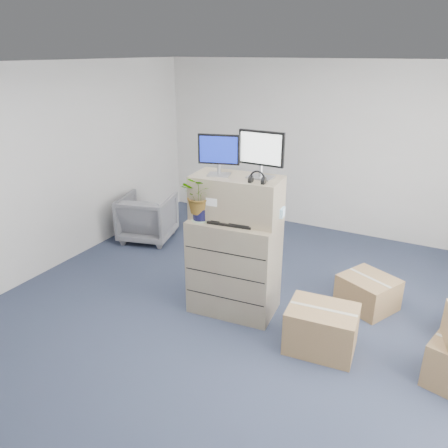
{
  "coord_description": "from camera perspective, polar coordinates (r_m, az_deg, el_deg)",
  "views": [
    {
      "loc": [
        1.81,
        -3.62,
        2.93
      ],
      "look_at": [
        -0.32,
        0.4,
        1.1
      ],
      "focal_mm": 35.0,
      "sensor_mm": 36.0,
      "label": 1
    }
  ],
  "objects": [
    {
      "name": "ground",
      "position": [
        4.99,
        1.11,
        -14.01
      ],
      "size": [
        7.0,
        7.0,
        0.0
      ],
      "primitive_type": "plane",
      "color": "#232A40",
      "rests_on": "ground"
    },
    {
      "name": "wall_back",
      "position": [
        7.51,
        13.55,
        9.54
      ],
      "size": [
        6.0,
        0.02,
        2.8
      ],
      "primitive_type": "cube",
      "color": "beige",
      "rests_on": "ground"
    },
    {
      "name": "filing_cabinet_lower",
      "position": [
        5.12,
        1.35,
        -5.48
      ],
      "size": [
        1.03,
        0.68,
        1.15
      ],
      "primitive_type": "cube",
      "rotation": [
        0.0,
        0.0,
        0.09
      ],
      "color": "gray",
      "rests_on": "ground"
    },
    {
      "name": "filing_cabinet_upper",
      "position": [
        4.85,
        1.67,
        3.44
      ],
      "size": [
        1.02,
        0.58,
        0.49
      ],
      "primitive_type": "cube",
      "rotation": [
        0.0,
        0.0,
        0.09
      ],
      "color": "gray",
      "rests_on": "filing_cabinet_lower"
    },
    {
      "name": "monitor_left",
      "position": [
        4.75,
        -0.69,
        9.31
      ],
      "size": [
        0.45,
        0.23,
        0.45
      ],
      "rotation": [
        0.0,
        0.0,
        0.27
      ],
      "color": "#99999E",
      "rests_on": "filing_cabinet_upper"
    },
    {
      "name": "monitor_right",
      "position": [
        4.66,
        4.87,
        9.36
      ],
      "size": [
        0.51,
        0.2,
        0.51
      ],
      "rotation": [
        0.0,
        0.0,
        -0.03
      ],
      "color": "#99999E",
      "rests_on": "filing_cabinet_upper"
    },
    {
      "name": "headphones",
      "position": [
        4.53,
        4.37,
        5.94
      ],
      "size": [
        0.17,
        0.03,
        0.17
      ],
      "primitive_type": "torus",
      "rotation": [
        1.57,
        0.0,
        0.09
      ],
      "color": "black",
      "rests_on": "filing_cabinet_upper"
    },
    {
      "name": "keyboard",
      "position": [
        4.78,
        1.0,
        0.21
      ],
      "size": [
        0.53,
        0.27,
        0.03
      ],
      "primitive_type": "cube",
      "rotation": [
        0.0,
        0.0,
        0.12
      ],
      "color": "black",
      "rests_on": "filing_cabinet_lower"
    },
    {
      "name": "mouse",
      "position": [
        4.7,
        4.59,
        -0.19
      ],
      "size": [
        0.11,
        0.09,
        0.03
      ],
      "primitive_type": "ellipsoid",
      "rotation": [
        0.0,
        0.0,
        0.38
      ],
      "color": "silver",
      "rests_on": "filing_cabinet_lower"
    },
    {
      "name": "water_bottle",
      "position": [
        4.88,
        2.94,
        2.15
      ],
      "size": [
        0.08,
        0.08,
        0.27
      ],
      "primitive_type": "cylinder",
      "color": "gray",
      "rests_on": "filing_cabinet_lower"
    },
    {
      "name": "phone_dock",
      "position": [
        4.96,
        0.89,
        1.38
      ],
      "size": [
        0.06,
        0.05,
        0.13
      ],
      "rotation": [
        0.0,
        0.0,
        0.09
      ],
      "color": "silver",
      "rests_on": "filing_cabinet_lower"
    },
    {
      "name": "external_drive",
      "position": [
        4.9,
        5.73,
        0.84
      ],
      "size": [
        0.23,
        0.19,
        0.06
      ],
      "primitive_type": "cube",
      "rotation": [
        0.0,
        0.0,
        -0.21
      ],
      "color": "black",
      "rests_on": "filing_cabinet_lower"
    },
    {
      "name": "tissue_box",
      "position": [
        4.85,
        6.26,
        1.65
      ],
      "size": [
        0.29,
        0.18,
        0.1
      ],
      "primitive_type": "cube",
      "rotation": [
        0.0,
        0.0,
        0.16
      ],
      "color": "#3D95D0",
      "rests_on": "external_drive"
    },
    {
      "name": "potted_plant",
      "position": [
        4.81,
        -3.14,
        3.12
      ],
      "size": [
        0.48,
        0.51,
        0.42
      ],
      "rotation": [
        0.0,
        0.0,
        0.09
      ],
      "color": "#9AB390",
      "rests_on": "filing_cabinet_lower"
    },
    {
      "name": "office_chair",
      "position": [
        7.21,
        -9.96,
        1.11
      ],
      "size": [
        0.97,
        0.93,
        0.82
      ],
      "primitive_type": "imported",
      "rotation": [
        0.0,
        0.0,
        3.4
      ],
      "color": "#5B5B5F",
      "rests_on": "ground"
    },
    {
      "name": "cardboard_boxes",
      "position": [
        5.02,
        24.15,
        -12.25
      ],
      "size": [
        2.4,
        1.72,
        0.79
      ],
      "color": "olive",
      "rests_on": "ground"
    }
  ]
}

